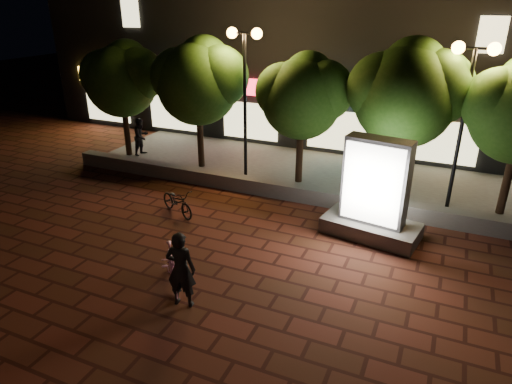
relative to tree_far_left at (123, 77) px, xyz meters
The scene contains 15 objects.
ground 9.43m from the tree_far_left, 38.18° to the right, with size 80.00×80.00×0.00m, color #59251C.
retaining_wall 7.72m from the tree_far_left, 11.89° to the right, with size 16.00×0.45×0.50m, color slate.
sidewalk 7.74m from the tree_far_left, ahead, with size 16.00×5.00×0.08m, color slate.
building_block 10.38m from the tree_far_left, 47.32° to the left, with size 28.00×8.12×11.30m.
tree_far_left is the anchor object (origin of this frame).
tree_left 3.51m from the tree_far_left, ahead, with size 3.60×3.00×4.89m.
tree_mid 7.50m from the tree_far_left, ahead, with size 3.24×2.70×4.50m.
tree_right 10.81m from the tree_far_left, ahead, with size 3.72×3.10×5.07m.
street_lamp_left 5.50m from the tree_far_left, ahead, with size 1.26×0.36×5.18m.
street_lamp_right 12.47m from the tree_far_left, ahead, with size 1.26×0.36×4.98m.
ad_kiosk 11.15m from the tree_far_left, 15.46° to the right, with size 2.78×1.71×2.82m.
scooter_pink 10.30m from the tree_far_left, 46.59° to the right, with size 0.47×1.65×0.99m, color #BE76A7.
rider 10.96m from the tree_far_left, 46.16° to the right, with size 0.64×0.42×1.77m, color black.
scooter_parked 6.88m from the tree_far_left, 39.15° to the right, with size 0.55×1.59×0.83m, color black.
pedestrian 2.49m from the tree_far_left, 21.23° to the left, with size 0.76×0.59×1.55m, color black.
Camera 1 is at (5.16, -9.01, 6.14)m, focal length 31.64 mm.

